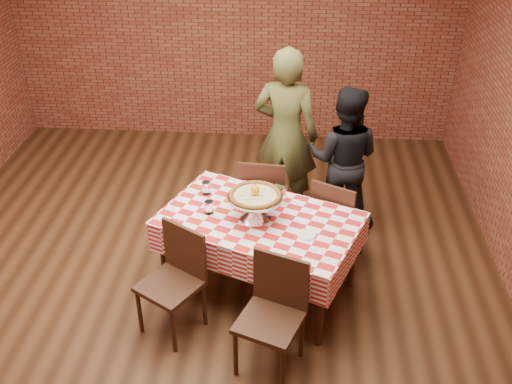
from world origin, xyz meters
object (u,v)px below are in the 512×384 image
at_px(chair_near_left, 170,285).
at_px(diner_black, 343,159).
at_px(diner_olive, 286,135).
at_px(chair_far_left, 264,196).
at_px(pizza_stand, 255,207).
at_px(pizza, 255,196).
at_px(condiment_caddy, 278,195).
at_px(chair_far_right, 339,219).
at_px(water_glass_left, 209,207).
at_px(table, 259,254).
at_px(water_glass_right, 206,188).
at_px(chair_near_right, 270,321).

bearing_deg(chair_near_left, diner_black, 81.21).
bearing_deg(diner_black, diner_olive, -4.62).
xyz_separation_m(chair_far_left, diner_olive, (0.19, 0.45, 0.45)).
xyz_separation_m(pizza_stand, pizza, (0.00, 0.00, 0.11)).
distance_m(condiment_caddy, chair_far_right, 0.72).
xyz_separation_m(water_glass_left, diner_black, (1.18, 1.07, -0.07)).
bearing_deg(chair_near_left, water_glass_left, 99.52).
relative_size(pizza_stand, chair_far_left, 0.51).
distance_m(chair_far_right, diner_black, 0.68).
xyz_separation_m(chair_near_left, chair_far_right, (1.37, 1.04, -0.01)).
bearing_deg(table, chair_far_left, 90.91).
xyz_separation_m(pizza, chair_far_right, (0.74, 0.49, -0.52)).
bearing_deg(pizza_stand, diner_black, 54.49).
xyz_separation_m(water_glass_right, diner_olive, (0.67, 0.92, 0.09)).
bearing_deg(diner_olive, water_glass_right, 67.15).
distance_m(pizza_stand, water_glass_right, 0.58).
bearing_deg(chair_far_right, chair_near_left, 64.06).
distance_m(chair_near_left, diner_olive, 2.06).
xyz_separation_m(water_glass_right, diner_black, (1.25, 0.76, -0.07)).
relative_size(pizza_stand, chair_near_right, 0.51).
relative_size(water_glass_left, chair_near_left, 0.13).
distance_m(pizza, chair_far_left, 0.97).
relative_size(water_glass_right, condiment_caddy, 0.79).
bearing_deg(pizza, condiment_caddy, 54.79).
bearing_deg(diner_olive, pizza_stand, 93.79).
bearing_deg(chair_far_left, water_glass_right, 48.45).
xyz_separation_m(water_glass_right, chair_near_right, (0.63, -1.24, -0.36)).
bearing_deg(water_glass_right, pizza, -37.05).
height_order(chair_near_left, chair_far_left, chair_far_left).
bearing_deg(pizza, table, -4.75).
bearing_deg(chair_near_left, water_glass_right, 111.00).
relative_size(pizza_stand, water_glass_right, 4.02).
height_order(condiment_caddy, chair_near_right, chair_near_right).
height_order(condiment_caddy, diner_olive, diner_olive).
bearing_deg(table, chair_near_right, -81.17).
xyz_separation_m(chair_near_left, diner_black, (1.42, 1.66, 0.29)).
bearing_deg(condiment_caddy, chair_near_left, -106.85).
bearing_deg(chair_far_left, pizza_stand, 92.34).
relative_size(table, chair_near_right, 1.74).
xyz_separation_m(table, chair_far_right, (0.70, 0.49, 0.07)).
relative_size(pizza, chair_near_right, 0.47).
distance_m(condiment_caddy, diner_black, 1.05).
relative_size(chair_near_left, chair_near_right, 0.99).
distance_m(water_glass_right, chair_far_right, 1.26).
bearing_deg(water_glass_right, chair_far_right, 6.83).
xyz_separation_m(water_glass_left, water_glass_right, (-0.07, 0.31, 0.00)).
bearing_deg(chair_far_right, chair_far_left, 1.99).
height_order(chair_far_right, diner_olive, diner_olive).
distance_m(chair_near_left, chair_far_left, 1.52).
bearing_deg(condiment_caddy, diner_black, 82.73).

